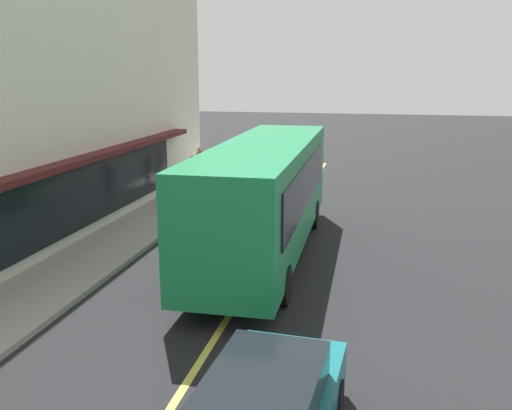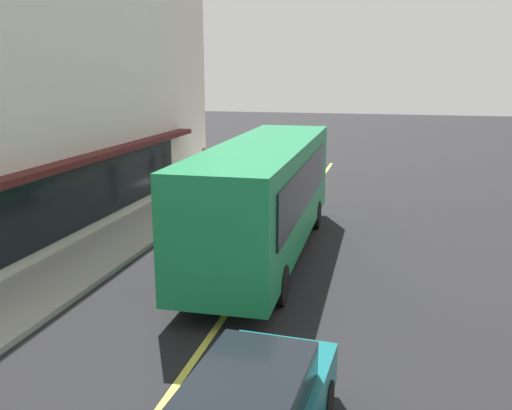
% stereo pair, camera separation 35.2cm
% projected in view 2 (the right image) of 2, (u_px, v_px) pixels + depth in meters
% --- Properties ---
extents(ground, '(120.00, 120.00, 0.00)m').
position_uv_depth(ground, '(268.00, 254.00, 17.46)').
color(ground, black).
extents(sidewalk, '(80.00, 2.44, 0.15)m').
position_uv_depth(sidewalk, '(120.00, 240.00, 18.60)').
color(sidewalk, '#9E9B93').
rests_on(sidewalk, ground).
extents(lane_centre_stripe, '(36.00, 0.16, 0.01)m').
position_uv_depth(lane_centre_stripe, '(268.00, 254.00, 17.45)').
color(lane_centre_stripe, '#D8D14C').
rests_on(lane_centre_stripe, ground).
extents(bus, '(11.16, 2.72, 3.50)m').
position_uv_depth(bus, '(265.00, 193.00, 16.83)').
color(bus, '#197F47').
rests_on(bus, ground).
extents(pedestrian_waiting, '(0.34, 0.34, 1.85)m').
position_uv_depth(pedestrian_waiting, '(205.00, 162.00, 26.91)').
color(pedestrian_waiting, black).
rests_on(pedestrian_waiting, sidewalk).
extents(pedestrian_at_corner, '(0.34, 0.34, 1.61)m').
position_uv_depth(pedestrian_at_corner, '(190.00, 182.00, 23.08)').
color(pedestrian_at_corner, black).
rests_on(pedestrian_at_corner, sidewalk).
extents(pedestrian_near_storefront, '(0.34, 0.34, 1.66)m').
position_uv_depth(pedestrian_near_storefront, '(197.00, 169.00, 25.71)').
color(pedestrian_near_storefront, black).
rests_on(pedestrian_near_storefront, sidewalk).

